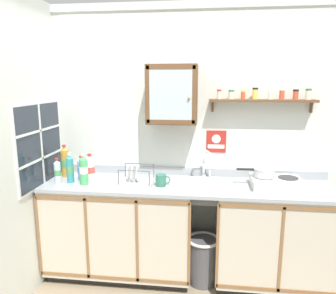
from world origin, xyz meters
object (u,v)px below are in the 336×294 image
(bottle_detergent_teal_1, at_px, (70,169))
(bottle_water_blue_3, at_px, (82,169))
(sink, at_px, (200,187))
(warning_sign, at_px, (216,142))
(wall_cabinet, at_px, (172,94))
(bottle_water_clear_0, at_px, (58,172))
(bottle_opaque_white_5, at_px, (90,169))
(hot_plate_stove, at_px, (276,183))
(saucepan, at_px, (264,172))
(mug, at_px, (161,180))
(bottle_soda_green_2, at_px, (84,170))
(trash_bin, at_px, (203,259))
(bottle_juice_amber_4, at_px, (65,162))
(dish_rack, at_px, (136,178))

(bottle_detergent_teal_1, relative_size, bottle_water_blue_3, 1.17)
(sink, xyz_separation_m, warning_sign, (0.15, 0.26, 0.38))
(wall_cabinet, bearing_deg, bottle_water_clear_0, -165.67)
(bottle_opaque_white_5, bearing_deg, hot_plate_stove, 0.96)
(hot_plate_stove, relative_size, saucepan, 1.28)
(saucepan, height_order, mug, saucepan)
(bottle_opaque_white_5, height_order, mug, bottle_opaque_white_5)
(bottle_water_clear_0, bearing_deg, bottle_soda_green_2, -1.58)
(bottle_water_blue_3, xyz_separation_m, trash_bin, (1.17, -0.08, -0.82))
(bottle_juice_amber_4, xyz_separation_m, mug, (0.98, -0.18, -0.09))
(hot_plate_stove, distance_m, bottle_soda_green_2, 1.74)
(dish_rack, relative_size, wall_cabinet, 0.57)
(dish_rack, relative_size, warning_sign, 1.42)
(bottle_soda_green_2, distance_m, mug, 0.71)
(saucepan, bearing_deg, bottle_detergent_teal_1, -176.48)
(mug, bearing_deg, warning_sign, 36.67)
(wall_cabinet, height_order, trash_bin, wall_cabinet)
(sink, distance_m, bottle_water_clear_0, 1.33)
(warning_sign, bearing_deg, bottle_water_blue_3, -167.81)
(bottle_soda_green_2, bearing_deg, dish_rack, 14.45)
(saucepan, height_order, bottle_water_blue_3, bottle_water_blue_3)
(saucepan, bearing_deg, wall_cabinet, 171.96)
(saucepan, bearing_deg, sink, -179.74)
(saucepan, xyz_separation_m, bottle_soda_green_2, (-1.62, -0.15, 0.01))
(sink, height_order, bottle_detergent_teal_1, sink)
(saucepan, relative_size, wall_cabinet, 0.64)
(bottle_water_blue_3, bearing_deg, dish_rack, -1.38)
(bottle_juice_amber_4, bearing_deg, warning_sign, 7.29)
(bottle_water_clear_0, height_order, bottle_opaque_white_5, bottle_opaque_white_5)
(dish_rack, bearing_deg, saucepan, 1.73)
(bottle_water_blue_3, xyz_separation_m, dish_rack, (0.53, -0.01, -0.07))
(bottle_detergent_teal_1, bearing_deg, wall_cabinet, 13.76)
(bottle_water_clear_0, relative_size, mug, 1.75)
(sink, xyz_separation_m, bottle_water_clear_0, (-1.31, -0.14, 0.14))
(bottle_detergent_teal_1, distance_m, mug, 0.86)
(bottle_water_blue_3, relative_size, bottle_juice_amber_4, 0.74)
(sink, height_order, bottle_water_blue_3, sink)
(dish_rack, relative_size, trash_bin, 0.69)
(sink, height_order, warning_sign, warning_sign)
(sink, distance_m, bottle_opaque_white_5, 1.04)
(bottle_detergent_teal_1, distance_m, bottle_water_blue_3, 0.12)
(sink, bearing_deg, warning_sign, 60.19)
(hot_plate_stove, xyz_separation_m, bottle_juice_amber_4, (-2.01, 0.09, 0.11))
(bottle_opaque_white_5, xyz_separation_m, trash_bin, (1.08, -0.05, -0.83))
(saucepan, distance_m, bottle_soda_green_2, 1.63)
(saucepan, height_order, bottle_juice_amber_4, bottle_juice_amber_4)
(bottle_juice_amber_4, bearing_deg, wall_cabinet, 2.98)
(hot_plate_stove, bearing_deg, warning_sign, 152.52)
(bottle_water_blue_3, xyz_separation_m, mug, (0.78, -0.09, -0.05))
(hot_plate_stove, xyz_separation_m, wall_cabinet, (-0.95, 0.14, 0.77))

